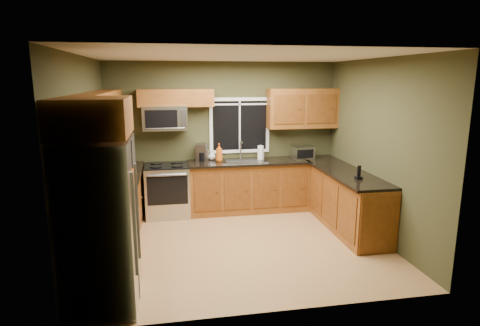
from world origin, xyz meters
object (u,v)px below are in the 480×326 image
object	(u,v)px
microwave	(165,118)
cordless_phone	(359,175)
toaster_oven	(303,153)
kettle	(204,154)
soap_bottle_a	(219,153)
paper_towel_roll	(261,153)
refrigerator	(100,225)
soap_bottle_c	(212,155)
coffee_maker	(202,153)
range	(168,190)
soap_bottle_b	(261,153)

from	to	relation	value
microwave	cordless_phone	distance (m)	3.37
microwave	toaster_oven	distance (m)	2.58
kettle	toaster_oven	bearing A→B (deg)	-4.94
microwave	soap_bottle_a	bearing A→B (deg)	-5.03
paper_towel_roll	cordless_phone	bearing A→B (deg)	-56.60
refrigerator	soap_bottle_c	size ratio (longest dim) A/B	11.02
toaster_oven	cordless_phone	size ratio (longest dim) A/B	1.98
microwave	soap_bottle_a	distance (m)	1.13
toaster_oven	soap_bottle_a	distance (m)	1.56
refrigerator	kettle	size ratio (longest dim) A/B	6.96
coffee_maker	cordless_phone	bearing A→B (deg)	-38.83
refrigerator	paper_towel_roll	xyz separation A→B (m)	(2.39, 2.86, 0.17)
refrigerator	range	world-z (taller)	refrigerator
range	soap_bottle_c	xyz separation A→B (m)	(0.82, 0.23, 0.55)
toaster_oven	soap_bottle_a	bearing A→B (deg)	178.90
paper_towel_roll	soap_bottle_a	distance (m)	0.77
cordless_phone	coffee_maker	bearing A→B (deg)	141.17
kettle	soap_bottle_c	xyz separation A→B (m)	(0.14, 0.05, -0.04)
microwave	soap_bottle_b	bearing A→B (deg)	3.08
kettle	paper_towel_roll	xyz separation A→B (m)	(1.02, -0.09, 0.01)
coffee_maker	soap_bottle_a	world-z (taller)	soap_bottle_a
refrigerator	range	bearing A→B (deg)	76.03
soap_bottle_b	soap_bottle_c	size ratio (longest dim) A/B	1.19
soap_bottle_a	soap_bottle_c	distance (m)	0.22
soap_bottle_a	soap_bottle_c	xyz separation A→B (m)	(-0.11, 0.18, -0.08)
kettle	cordless_phone	bearing A→B (deg)	-39.69
microwave	paper_towel_roll	size ratio (longest dim) A/B	2.67
toaster_oven	coffee_maker	distance (m)	1.87
kettle	cordless_phone	xyz separation A→B (m)	(2.13, -1.76, -0.06)
microwave	range	bearing A→B (deg)	-89.98
refrigerator	paper_towel_roll	distance (m)	3.73
refrigerator	soap_bottle_c	world-z (taller)	refrigerator
range	soap_bottle_a	distance (m)	1.13
refrigerator	kettle	world-z (taller)	refrigerator
microwave	soap_bottle_c	size ratio (longest dim) A/B	4.65
kettle	paper_towel_roll	size ratio (longest dim) A/B	0.91
kettle	soap_bottle_b	size ratio (longest dim) A/B	1.33
paper_towel_roll	soap_bottle_c	xyz separation A→B (m)	(-0.88, 0.14, -0.05)
range	kettle	xyz separation A→B (m)	(0.68, 0.18, 0.59)
kettle	cordless_phone	world-z (taller)	kettle
toaster_oven	paper_towel_roll	world-z (taller)	paper_towel_roll
refrigerator	soap_bottle_a	bearing A→B (deg)	60.16
toaster_oven	soap_bottle_b	bearing A→B (deg)	164.36
kettle	soap_bottle_a	xyz separation A→B (m)	(0.25, -0.13, 0.04)
microwave	coffee_maker	size ratio (longest dim) A/B	2.46
range	paper_towel_roll	distance (m)	1.81
soap_bottle_b	microwave	bearing A→B (deg)	-176.92
refrigerator	toaster_oven	bearing A→B (deg)	41.34
soap_bottle_b	soap_bottle_c	world-z (taller)	soap_bottle_b
paper_towel_roll	coffee_maker	bearing A→B (deg)	175.84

